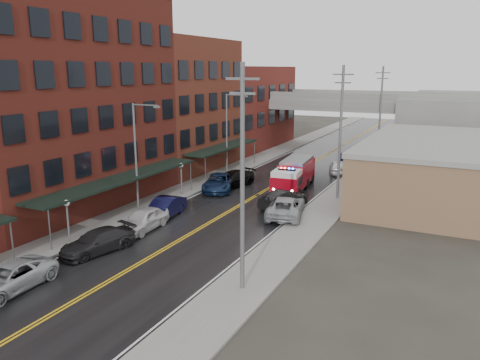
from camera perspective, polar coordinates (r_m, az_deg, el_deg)
The scene contains 31 objects.
road at distance 41.56m, azimuth 0.33°, elevation -2.89°, with size 11.00×160.00×0.02m, color black.
sidewalk_left at distance 45.07m, azimuth -8.07°, elevation -1.64°, with size 3.00×160.00×0.15m, color slate.
sidewalk_right at distance 39.07m, azimuth 10.04°, elevation -4.08°, with size 3.00×160.00×0.15m, color slate.
curb_left at distance 44.19m, azimuth -6.29°, elevation -1.89°, with size 0.30×160.00×0.15m, color gray.
curb_right at distance 39.52m, azimuth 7.74°, elevation -3.78°, with size 0.30×160.00×0.15m, color gray.
brick_building_b at distance 42.20m, azimuth -20.77°, elevation 8.92°, with size 9.00×20.00×18.00m, color #531916.
brick_building_c at distance 55.77m, azimuth -7.41°, elevation 9.00°, with size 9.00×15.00×15.00m, color #5B291B.
brick_building_far at distance 71.11m, azimuth 0.47°, elevation 8.83°, with size 9.00×20.00×12.00m, color maroon.
tan_building at distance 46.87m, azimuth 23.92°, elevation 0.95°, with size 14.00×22.00×5.00m, color #886249.
right_far_block at distance 76.33m, azimuth 26.59°, elevation 6.23°, with size 18.00×30.00×8.00m, color slate.
awning_1 at distance 39.08m, azimuth -14.17°, elevation 0.15°, with size 2.60×18.00×3.09m.
awning_2 at distance 53.35m, azimuth -2.03°, elevation 4.03°, with size 2.60×13.00×3.09m.
globe_lamp_1 at distance 33.62m, azimuth -20.33°, elevation -3.62°, with size 0.44×0.44×3.12m.
globe_lamp_2 at distance 44.05m, azimuth -7.19°, elevation 1.03°, with size 0.44×0.44×3.12m.
street_lamp_1 at distance 38.82m, azimuth -12.34°, elevation 3.48°, with size 2.64×0.22×9.00m.
street_lamp_2 at distance 52.16m, azimuth -1.39°, elevation 6.26°, with size 2.64×0.22×9.00m.
utility_pole_0 at distance 23.86m, azimuth 0.29°, elevation 0.41°, with size 1.80×0.24×12.00m.
utility_pole_1 at distance 42.51m, azimuth 12.15°, elevation 5.85°, with size 1.80×0.24×12.00m.
utility_pole_2 at distance 62.00m, azimuth 16.73°, elevation 7.88°, with size 1.80×0.24×12.00m.
overpass at distance 70.34m, azimuth 11.85°, elevation 8.49°, with size 40.00×10.00×7.50m.
fire_truck at distance 46.17m, azimuth 6.56°, elevation 0.71°, with size 3.84×8.26×2.94m.
parked_car_left_2 at distance 28.48m, azimuth -26.40°, elevation -10.66°, with size 2.44×5.30×1.47m, color #A8ACB0.
parked_car_left_3 at distance 32.01m, azimuth -16.98°, elevation -7.18°, with size 2.07×5.09×1.48m, color black.
parked_car_left_4 at distance 35.45m, azimuth -11.66°, elevation -4.72°, with size 1.91×4.75×1.62m, color silver.
parked_car_left_5 at distance 38.10m, azimuth -9.22°, elevation -3.36°, with size 1.68×4.82×1.59m, color black.
parked_car_left_6 at distance 45.91m, azimuth -2.56°, elevation -0.30°, with size 2.67×5.79×1.61m, color #122344.
parked_car_left_7 at distance 47.30m, azimuth -0.93°, elevation 0.10°, with size 2.22×5.45×1.58m, color black.
parked_car_right_0 at distance 37.97m, azimuth 5.58°, elevation -3.26°, with size 2.73×5.92×1.65m, color #979A9E.
parked_car_right_1 at distance 40.56m, azimuth 5.32°, elevation -2.24°, with size 2.17×5.34×1.55m, color #262729.
parked_car_right_2 at distance 54.51m, azimuth 11.87°, elevation 1.58°, with size 1.82×4.51×1.54m, color silver.
parked_car_right_3 at distance 60.74m, azimuth 12.58°, elevation 2.65°, with size 1.44×4.12×1.36m, color black.
Camera 1 is at (17.29, -5.94, 11.67)m, focal length 35.00 mm.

